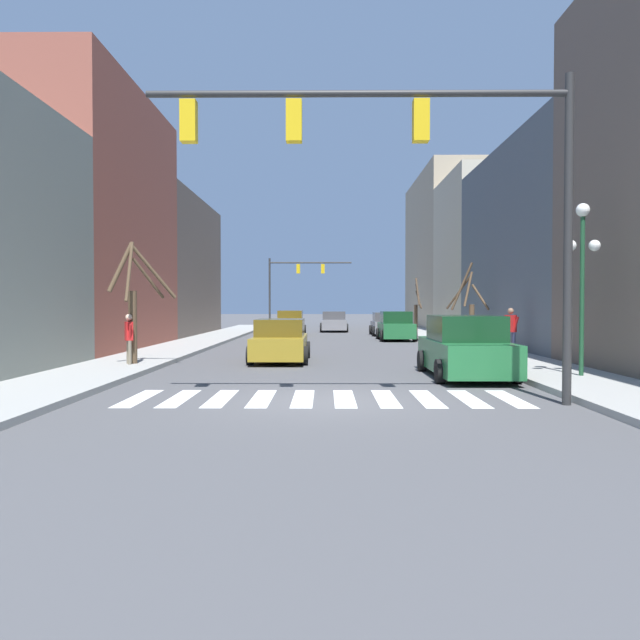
{
  "coord_description": "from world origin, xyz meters",
  "views": [
    {
      "loc": [
        0.03,
        -13.14,
        2.05
      ],
      "look_at": [
        -0.23,
        19.17,
        1.25
      ],
      "focal_mm": 35.0,
      "sensor_mm": 36.0,
      "label": 1
    }
  ],
  "objects": [
    {
      "name": "car_parked_right_mid",
      "position": [
        4.08,
        28.21,
        0.72
      ],
      "size": [
        2.03,
        4.13,
        1.53
      ],
      "rotation": [
        0.0,
        0.0,
        1.57
      ],
      "color": "gray",
      "rests_on": "ground_plane"
    },
    {
      "name": "pedestrian_on_right_sidewalk",
      "position": [
        -6.23,
        6.65,
        1.1
      ],
      "size": [
        0.38,
        0.65,
        1.6
      ],
      "rotation": [
        0.0,
        0.0,
        2.04
      ],
      "color": "#7A705B",
      "rests_on": "sidewalk_left"
    },
    {
      "name": "car_driving_away_lane",
      "position": [
        -1.59,
        9.27,
        0.72
      ],
      "size": [
        2.08,
        4.51,
        1.53
      ],
      "rotation": [
        0.0,
        0.0,
        -1.57
      ],
      "color": "#A38423",
      "rests_on": "ground_plane"
    },
    {
      "name": "pedestrian_waiting_at_curb",
      "position": [
        7.22,
        11.03,
        1.19
      ],
      "size": [
        0.53,
        0.66,
        1.77
      ],
      "rotation": [
        0.0,
        0.0,
        2.21
      ],
      "color": "#282D47",
      "rests_on": "sidewalk_right"
    },
    {
      "name": "street_tree_left_mid",
      "position": [
        6.54,
        31.18,
        1.71
      ],
      "size": [
        0.43,
        1.19,
        3.8
      ],
      "color": "#473828",
      "rests_on": "sidewalk_right"
    },
    {
      "name": "street_tree_left_far",
      "position": [
        -6.12,
        6.85,
        2.0
      ],
      "size": [
        1.95,
        1.67,
        3.92
      ],
      "color": "brown",
      "rests_on": "sidewalk_left"
    },
    {
      "name": "building_row_right",
      "position": [
        11.0,
        22.22,
        5.73
      ],
      "size": [
        6.0,
        54.85,
        13.02
      ],
      "color": "#66564C",
      "rests_on": "ground_plane"
    },
    {
      "name": "traffic_signal_far",
      "position": [
        -2.77,
        42.95,
        4.55
      ],
      "size": [
        7.47,
        0.28,
        6.21
      ],
      "color": "#2D2D2D",
      "rests_on": "ground_plane"
    },
    {
      "name": "car_at_intersection",
      "position": [
        4.0,
        4.48,
        0.81
      ],
      "size": [
        2.2,
        4.86,
        1.74
      ],
      "rotation": [
        0.0,
        0.0,
        1.57
      ],
      "color": "#236B38",
      "rests_on": "ground_plane"
    },
    {
      "name": "ground_plane",
      "position": [
        0.0,
        0.0,
        0.0
      ],
      "size": [
        240.0,
        240.0,
        0.0
      ],
      "primitive_type": "plane",
      "color": "#4C4C4F"
    },
    {
      "name": "sidewalk_left",
      "position": [
        -6.61,
        0.0,
        0.07
      ],
      "size": [
        2.78,
        90.0,
        0.15
      ],
      "color": "#9E9E99",
      "rests_on": "ground_plane"
    },
    {
      "name": "car_parked_left_far",
      "position": [
        0.69,
        33.88,
        0.72
      ],
      "size": [
        2.08,
        4.24,
        1.53
      ],
      "rotation": [
        0.0,
        0.0,
        1.57
      ],
      "color": "gray",
      "rests_on": "ground_plane"
    },
    {
      "name": "crosswalk_stripes",
      "position": [
        0.0,
        0.4,
        0.0
      ],
      "size": [
        8.55,
        2.6,
        0.01
      ],
      "color": "white",
      "rests_on": "ground_plane"
    },
    {
      "name": "car_parked_right_far",
      "position": [
        4.08,
        22.5,
        0.77
      ],
      "size": [
        2.03,
        4.13,
        1.66
      ],
      "rotation": [
        0.0,
        0.0,
        1.57
      ],
      "color": "#236B38",
      "rests_on": "ground_plane"
    },
    {
      "name": "sidewalk_right",
      "position": [
        6.61,
        0.0,
        0.07
      ],
      "size": [
        2.78,
        90.0,
        0.15
      ],
      "color": "#9E9E99",
      "rests_on": "ground_plane"
    },
    {
      "name": "traffic_signal_near",
      "position": [
        1.79,
        -0.42,
        5.06
      ],
      "size": [
        8.66,
        0.28,
        6.72
      ],
      "color": "#2D2D2D",
      "rests_on": "ground_plane"
    },
    {
      "name": "building_row_left",
      "position": [
        -11.0,
        14.94,
        4.76
      ],
      "size": [
        6.0,
        40.79,
        11.43
      ],
      "color": "gray",
      "rests_on": "ground_plane"
    },
    {
      "name": "street_lamp_right_corner",
      "position": [
        6.89,
        3.55,
        3.39
      ],
      "size": [
        0.95,
        0.36,
        4.6
      ],
      "color": "#1E4C2D",
      "rests_on": "sidewalk_right"
    },
    {
      "name": "car_parked_left_near",
      "position": [
        -2.3,
        28.74,
        0.77
      ],
      "size": [
        2.0,
        4.43,
        1.65
      ],
      "rotation": [
        0.0,
        0.0,
        -1.57
      ],
      "color": "#A38423",
      "rests_on": "ground_plane"
    },
    {
      "name": "street_tree_right_far",
      "position": [
        6.94,
        16.71,
        1.81
      ],
      "size": [
        1.77,
        1.66,
        3.93
      ],
      "color": "brown",
      "rests_on": "sidewalk_right"
    }
  ]
}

